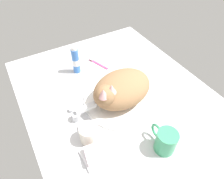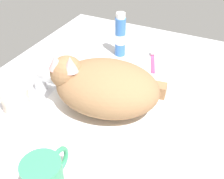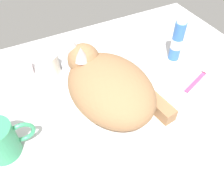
{
  "view_description": "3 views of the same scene",
  "coord_description": "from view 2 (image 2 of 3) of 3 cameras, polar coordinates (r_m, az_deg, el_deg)",
  "views": [
    {
      "loc": [
        -51.64,
        34.83,
        69.05
      ],
      "look_at": [
        2.61,
        3.51,
        6.26
      ],
      "focal_mm": 32.68,
      "sensor_mm": 36.0,
      "label": 1
    },
    {
      "loc": [
        -52.32,
        -26.78,
        50.32
      ],
      "look_at": [
        2.34,
        -0.26,
        5.3
      ],
      "focal_mm": 45.81,
      "sensor_mm": 36.0,
      "label": 2
    },
    {
      "loc": [
        -18.47,
        -36.98,
        50.54
      ],
      "look_at": [
        1.27,
        1.56,
        4.96
      ],
      "focal_mm": 37.52,
      "sensor_mm": 36.0,
      "label": 3
    }
  ],
  "objects": [
    {
      "name": "cat",
      "position": [
        0.73,
        -1.71,
        0.8
      ],
      "size": [
        24.5,
        29.67,
        15.41
      ],
      "color": "#936B47",
      "rests_on": "sink_basin"
    },
    {
      "name": "toothbrush",
      "position": [
        0.99,
        8.16,
        5.8
      ],
      "size": [
        12.76,
        5.72,
        1.6
      ],
      "color": "#D83F72",
      "rests_on": "ground_plane"
    },
    {
      "name": "faucet",
      "position": [
        0.85,
        -13.39,
        1.32
      ],
      "size": [
        13.66,
        10.79,
        5.82
      ],
      "color": "silver",
      "rests_on": "ground_plane"
    },
    {
      "name": "ground_plane",
      "position": [
        0.78,
        -0.92,
        -4.87
      ],
      "size": [
        110.0,
        82.5,
        3.0
      ],
      "primitive_type": "cube",
      "color": "silver"
    },
    {
      "name": "toothpaste_bottle",
      "position": [
        0.99,
        1.67,
        10.63
      ],
      "size": [
        3.67,
        3.67,
        15.38
      ],
      "color": "#3870C6",
      "rests_on": "ground_plane"
    },
    {
      "name": "coffee_mug",
      "position": [
        0.58,
        -13.28,
        -16.99
      ],
      "size": [
        11.96,
        7.65,
        9.29
      ],
      "color": "#389966",
      "rests_on": "ground_plane"
    },
    {
      "name": "sink_basin",
      "position": [
        0.77,
        -0.94,
        -3.71
      ],
      "size": [
        34.21,
        34.21,
        1.17
      ],
      "primitive_type": "cylinder",
      "color": "white",
      "rests_on": "ground_plane"
    },
    {
      "name": "rinse_cup",
      "position": [
        0.79,
        -18.69,
        -2.1
      ],
      "size": [
        7.15,
        7.15,
        7.26
      ],
      "color": "silver",
      "rests_on": "ground_plane"
    }
  ]
}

